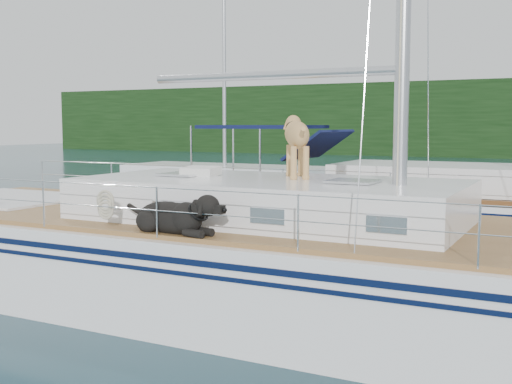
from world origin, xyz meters
The scene contains 4 objects.
ground centered at (0.00, 0.00, 0.00)m, with size 120.00×120.00×0.00m, color black.
main_sailboat centered at (0.10, 0.00, 0.68)m, with size 12.00×3.83×14.01m.
neighbor_sailboat centered at (1.15, 5.78, 0.63)m, with size 11.00×3.50×13.30m.
bg_boat_west centered at (-8.00, 14.00, 0.45)m, with size 8.00×3.00×11.65m.
Camera 1 is at (4.63, -7.82, 2.55)m, focal length 45.00 mm.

